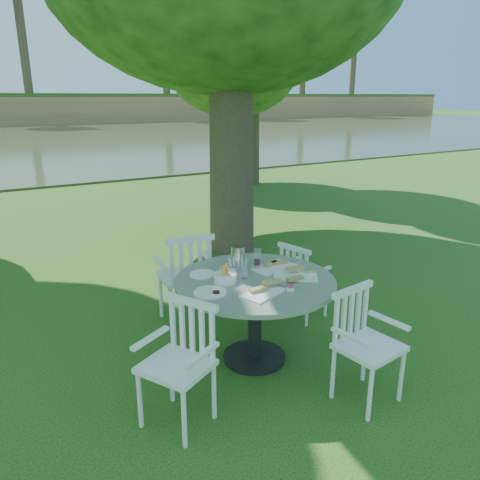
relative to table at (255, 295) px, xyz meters
name	(u,v)px	position (x,y,z in m)	size (l,w,h in m)	color
ground	(250,322)	(0.34, 0.63, -0.62)	(140.00, 140.00, 0.00)	#183E0D
table	(255,295)	(0.00, 0.00, 0.00)	(1.38, 1.38, 0.77)	black
chair_ne	(299,276)	(0.83, 0.46, -0.14)	(0.48, 0.50, 0.82)	white
chair_nw	(188,273)	(-0.23, 0.91, -0.05)	(0.54, 0.51, 0.97)	white
chair_sw	(184,352)	(-0.85, -0.40, -0.10)	(0.59, 0.60, 0.89)	white
chair_se	(361,335)	(0.43, -0.85, -0.11)	(0.50, 0.47, 0.88)	white
tableware	(245,271)	(-0.04, 0.11, 0.20)	(1.14, 0.94, 0.24)	white
river	(15,143)	(0.34, 23.63, -0.62)	(100.00, 28.00, 0.12)	#333C23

